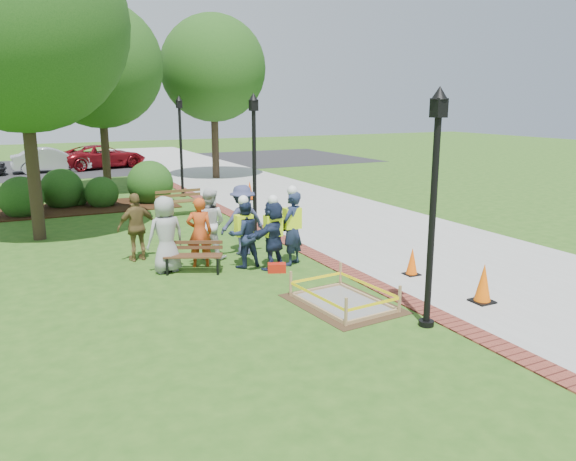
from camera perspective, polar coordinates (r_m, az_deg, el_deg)
name	(u,v)px	position (r m, az deg, el deg)	size (l,w,h in m)	color
ground	(292,288)	(12.42, 0.38, -5.85)	(100.00, 100.00, 0.00)	#285116
sidewalk	(291,200)	(23.28, 0.35, 3.07)	(6.00, 60.00, 0.02)	#9E9E99
brick_edging	(217,207)	(22.04, -7.23, 2.42)	(0.50, 60.00, 0.03)	maroon
mulch_bed	(82,208)	(22.97, -20.18, 2.16)	(7.00, 3.00, 0.05)	#381E0F
parking_lot	(103,166)	(38.08, -18.26, 6.27)	(36.00, 12.00, 0.01)	black
wet_concrete_pad	(343,293)	(11.43, 5.60, -6.35)	(1.91, 2.45, 0.55)	#47331E
bench_near	(194,263)	(13.62, -9.57, -3.28)	(1.43, 0.97, 0.74)	#532E1C
bench_far	(181,207)	(20.59, -10.85, 2.32)	(1.68, 0.59, 0.90)	brown
cone_front	(483,284)	(12.06, 19.23, -5.16)	(0.42, 0.42, 0.84)	black
cone_back	(412,262)	(13.51, 12.49, -3.16)	(0.34, 0.34, 0.67)	black
cone_far	(250,191)	(23.38, -3.91, 4.02)	(0.41, 0.41, 0.81)	black
toolbox	(277,268)	(13.50, -1.15, -3.81)	(0.43, 0.24, 0.22)	red
lamp_near	(434,192)	(10.06, 14.60, 3.84)	(0.28, 0.28, 4.26)	black
lamp_mid	(254,154)	(16.89, -3.46, 7.76)	(0.28, 0.28, 4.26)	black
lamp_far	(181,139)	(24.44, -10.87, 9.15)	(0.28, 0.28, 4.26)	black
tree_left	(18,23)	(18.00, -25.73, 18.44)	(6.00, 6.00, 9.11)	#3D2D1E
tree_back	(99,65)	(26.26, -18.63, 15.65)	(5.38, 5.38, 8.24)	#3D2D1E
tree_right	(213,69)	(30.25, -7.62, 15.99)	(5.43, 5.43, 8.40)	#3D2D1E
shrub_a	(23,216)	(22.27, -25.33, 1.34)	(1.54, 1.54, 1.54)	#184313
shrub_b	(64,207)	(23.60, -21.84, 2.25)	(1.62, 1.62, 1.62)	#184313
shrub_c	(103,207)	(23.10, -18.30, 2.31)	(1.28, 1.28, 1.28)	#184313
shrub_d	(151,202)	(23.56, -13.72, 2.79)	(1.84, 1.84, 1.84)	#184313
shrub_e	(77,206)	(23.69, -20.62, 2.39)	(0.89, 0.89, 0.89)	#184313
casual_person_a	(166,234)	(13.65, -12.32, -0.40)	(0.65, 0.48, 1.84)	#969696
casual_person_b	(199,232)	(13.96, -8.98, -0.19)	(0.62, 0.48, 1.73)	#C34217
casual_person_c	(209,224)	(14.66, -8.01, 0.68)	(0.69, 0.67, 1.84)	silver
casual_person_d	(137,227)	(14.84, -15.09, 0.33)	(0.61, 0.44, 1.75)	brown
casual_person_e	(243,220)	(14.93, -4.63, 1.05)	(0.62, 0.42, 1.87)	#363A5E
hivis_worker_a	(273,232)	(13.61, -1.52, -0.18)	(0.64, 0.56, 1.83)	#181C3F
hivis_worker_b	(292,226)	(13.92, 0.42, 0.45)	(0.71, 0.65, 2.01)	#192042
hivis_worker_c	(244,232)	(13.76, -4.50, -0.13)	(0.55, 0.38, 1.80)	#1D2A4B
parked_car_b	(52,172)	(35.68, -22.82, 5.50)	(4.71, 2.05, 1.54)	silver
parked_car_c	(104,168)	(36.71, -18.21, 6.04)	(4.78, 2.08, 1.56)	maroon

